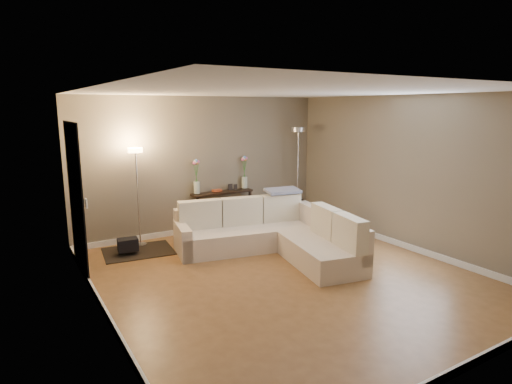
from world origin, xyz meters
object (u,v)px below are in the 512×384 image
sectional_sofa (273,234)px  console_table (218,208)px  floor_lamp_lit (137,177)px  floor_lamp_unlit (298,156)px

sectional_sofa → console_table: sectional_sofa is taller
floor_lamp_lit → floor_lamp_unlit: floor_lamp_unlit is taller
sectional_sofa → floor_lamp_lit: 2.52m
sectional_sofa → console_table: 1.72m
sectional_sofa → floor_lamp_lit: floor_lamp_lit is taller
sectional_sofa → floor_lamp_unlit: floor_lamp_unlit is taller
sectional_sofa → floor_lamp_unlit: size_ratio=1.38×
console_table → floor_lamp_lit: (-1.63, -0.19, 0.78)m
floor_lamp_lit → floor_lamp_unlit: (3.34, -0.10, 0.19)m
console_table → floor_lamp_lit: size_ratio=0.73×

